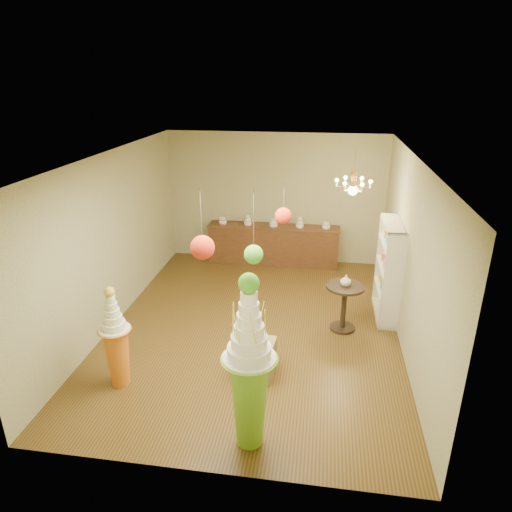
# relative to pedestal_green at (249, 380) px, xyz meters

# --- Properties ---
(floor) EXTENTS (6.50, 6.50, 0.00)m
(floor) POSITION_rel_pedestal_green_xyz_m (-0.37, 2.71, -0.90)
(floor) COLOR #503915
(floor) RESTS_ON ground
(ceiling) EXTENTS (6.50, 6.50, 0.00)m
(ceiling) POSITION_rel_pedestal_green_xyz_m (-0.37, 2.71, 2.10)
(ceiling) COLOR silver
(ceiling) RESTS_ON ground
(wall_back) EXTENTS (5.00, 0.04, 3.00)m
(wall_back) POSITION_rel_pedestal_green_xyz_m (-0.37, 5.96, 0.60)
(wall_back) COLOR tan
(wall_back) RESTS_ON ground
(wall_front) EXTENTS (5.00, 0.04, 3.00)m
(wall_front) POSITION_rel_pedestal_green_xyz_m (-0.37, -0.54, 0.60)
(wall_front) COLOR tan
(wall_front) RESTS_ON ground
(wall_left) EXTENTS (0.04, 6.50, 3.00)m
(wall_left) POSITION_rel_pedestal_green_xyz_m (-2.87, 2.71, 0.60)
(wall_left) COLOR tan
(wall_left) RESTS_ON ground
(wall_right) EXTENTS (0.04, 6.50, 3.00)m
(wall_right) POSITION_rel_pedestal_green_xyz_m (2.13, 2.71, 0.60)
(wall_right) COLOR tan
(wall_right) RESTS_ON ground
(pedestal_green) EXTENTS (0.75, 0.75, 2.25)m
(pedestal_green) POSITION_rel_pedestal_green_xyz_m (0.00, 0.00, 0.00)
(pedestal_green) COLOR #78BE2A
(pedestal_green) RESTS_ON floor
(pedestal_orange) EXTENTS (0.55, 0.55, 1.55)m
(pedestal_orange) POSITION_rel_pedestal_green_xyz_m (-2.03, 0.83, -0.30)
(pedestal_orange) COLOR orange
(pedestal_orange) RESTS_ON floor
(burlap_riser) EXTENTS (0.60, 0.60, 0.51)m
(burlap_riser) POSITION_rel_pedestal_green_xyz_m (-0.14, 1.37, -0.64)
(burlap_riser) COLOR #927C4F
(burlap_riser) RESTS_ON floor
(sideboard) EXTENTS (3.04, 0.54, 1.16)m
(sideboard) POSITION_rel_pedestal_green_xyz_m (-0.37, 5.68, -0.42)
(sideboard) COLOR #512F19
(sideboard) RESTS_ON floor
(shelving_unit) EXTENTS (0.33, 1.20, 1.80)m
(shelving_unit) POSITION_rel_pedestal_green_xyz_m (1.97, 3.51, 0.01)
(shelving_unit) COLOR silver
(shelving_unit) RESTS_ON floor
(round_table) EXTENTS (0.67, 0.67, 0.85)m
(round_table) POSITION_rel_pedestal_green_xyz_m (1.19, 2.86, -0.35)
(round_table) COLOR black
(round_table) RESTS_ON floor
(vase) EXTENTS (0.24, 0.24, 0.19)m
(vase) POSITION_rel_pedestal_green_xyz_m (1.19, 2.86, 0.05)
(vase) COLOR silver
(vase) RESTS_ON round_table
(pom_red_left) EXTENTS (0.30, 0.30, 0.88)m
(pom_red_left) POSITION_rel_pedestal_green_xyz_m (-0.67, 0.64, 1.37)
(pom_red_left) COLOR #3A2F29
(pom_red_left) RESTS_ON ceiling
(pom_green_mid) EXTENTS (0.23, 0.23, 0.91)m
(pom_green_mid) POSITION_rel_pedestal_green_xyz_m (-0.05, 0.66, 1.31)
(pom_green_mid) COLOR #3A2F29
(pom_green_mid) RESTS_ON ceiling
(pom_red_right) EXTENTS (0.20, 0.20, 0.51)m
(pom_red_right) POSITION_rel_pedestal_green_xyz_m (0.26, 1.02, 1.69)
(pom_red_right) COLOR #3A2F29
(pom_red_right) RESTS_ON ceiling
(chandelier) EXTENTS (0.71, 0.71, 0.85)m
(chandelier) POSITION_rel_pedestal_green_xyz_m (1.25, 3.89, 1.41)
(chandelier) COLOR #E1914F
(chandelier) RESTS_ON ceiling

